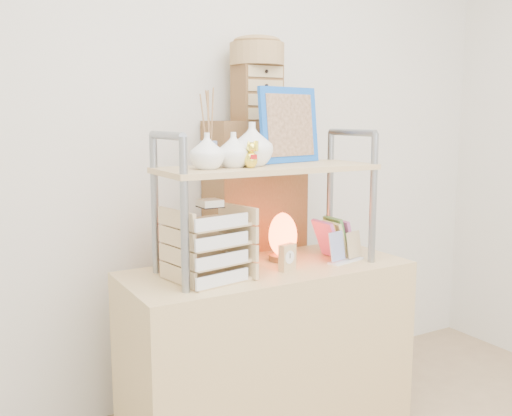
{
  "coord_description": "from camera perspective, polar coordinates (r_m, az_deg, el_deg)",
  "views": [
    {
      "loc": [
        -1.19,
        -0.77,
        1.36
      ],
      "look_at": [
        -0.06,
        1.2,
        1.0
      ],
      "focal_mm": 40.0,
      "sensor_mm": 36.0,
      "label": 1
    }
  ],
  "objects": [
    {
      "name": "desk",
      "position": [
        2.5,
        1.15,
        -14.24
      ],
      "size": [
        1.2,
        0.5,
        0.75
      ],
      "primitive_type": "cube",
      "color": "tan",
      "rests_on": "ground"
    },
    {
      "name": "cabinet",
      "position": [
        2.78,
        -0.12,
        -5.32
      ],
      "size": [
        0.45,
        0.24,
        1.35
      ],
      "primitive_type": "cube",
      "rotation": [
        0.0,
        0.0,
        0.01
      ],
      "color": "brown",
      "rests_on": "ground"
    },
    {
      "name": "hutch",
      "position": [
        2.31,
        0.58,
        4.51
      ],
      "size": [
        0.9,
        0.34,
        0.74
      ],
      "color": "gray",
      "rests_on": "desk"
    },
    {
      "name": "letter_tray",
      "position": [
        2.17,
        -4.6,
        -4.03
      ],
      "size": [
        0.29,
        0.28,
        0.31
      ],
      "color": "#D6B280",
      "rests_on": "desk"
    },
    {
      "name": "salt_lamp",
      "position": [
        2.47,
        2.67,
        -2.85
      ],
      "size": [
        0.14,
        0.13,
        0.21
      ],
      "color": "brown",
      "rests_on": "desk"
    },
    {
      "name": "desk_clock",
      "position": [
        2.32,
        3.16,
        -4.95
      ],
      "size": [
        0.08,
        0.05,
        0.11
      ],
      "color": "tan",
      "rests_on": "desk"
    },
    {
      "name": "postcard_stand",
      "position": [
        2.49,
        8.95,
        -4.45
      ],
      "size": [
        0.19,
        0.09,
        0.13
      ],
      "color": "white",
      "rests_on": "desk"
    },
    {
      "name": "drawer_chest",
      "position": [
        2.68,
        0.12,
        11.39
      ],
      "size": [
        0.2,
        0.16,
        0.25
      ],
      "color": "brown",
      "rests_on": "cabinet"
    },
    {
      "name": "woven_basket",
      "position": [
        2.69,
        0.1,
        15.11
      ],
      "size": [
        0.25,
        0.25,
        0.1
      ],
      "primitive_type": "cylinder",
      "color": "#976C44",
      "rests_on": "drawer_chest"
    }
  ]
}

